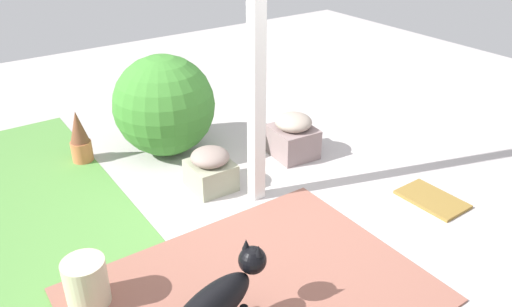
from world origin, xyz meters
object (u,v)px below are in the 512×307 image
at_px(stone_planter_nearest, 293,136).
at_px(ceramic_urn, 86,283).
at_px(doormat, 432,199).
at_px(terracotta_pot_spiky, 80,138).
at_px(porch_pillar, 256,69).
at_px(round_shrub, 164,105).
at_px(dog, 218,299).
at_px(stone_planter_mid, 211,169).

bearing_deg(stone_planter_nearest, ceramic_urn, 110.09).
bearing_deg(doormat, terracotta_pot_spiky, 42.60).
bearing_deg(ceramic_urn, porch_pillar, -74.80).
xyz_separation_m(stone_planter_nearest, terracotta_pot_spiky, (1.17, 1.89, 0.04)).
height_order(stone_planter_nearest, round_shrub, round_shrub).
distance_m(stone_planter_nearest, dog, 2.57).
height_order(porch_pillar, stone_planter_nearest, porch_pillar).
bearing_deg(doormat, stone_planter_mid, 48.67).
bearing_deg(stone_planter_mid, stone_planter_nearest, -86.08).
distance_m(stone_planter_nearest, doormat, 1.54).
bearing_deg(doormat, ceramic_urn, 80.29).
bearing_deg(terracotta_pot_spiky, stone_planter_mid, -145.81).
distance_m(stone_planter_mid, ceramic_urn, 1.69).
relative_size(stone_planter_mid, ceramic_urn, 1.13).
xyz_separation_m(dog, ceramic_urn, (0.77, 0.59, -0.14)).
bearing_deg(stone_planter_mid, porch_pillar, -145.10).
bearing_deg(stone_planter_nearest, porch_pillar, 119.80).
relative_size(porch_pillar, round_shrub, 2.32).
height_order(terracotta_pot_spiky, doormat, terracotta_pot_spiky).
distance_m(stone_planter_nearest, ceramic_urn, 2.68).
bearing_deg(round_shrub, doormat, -145.96).
bearing_deg(stone_planter_mid, round_shrub, 0.10).
bearing_deg(stone_planter_mid, ceramic_urn, 120.06).
xyz_separation_m(porch_pillar, round_shrub, (1.31, 0.27, -0.71)).
bearing_deg(ceramic_urn, dog, -142.65).
relative_size(porch_pillar, doormat, 4.19).
bearing_deg(round_shrub, stone_planter_nearest, -129.36).
relative_size(porch_pillar, stone_planter_nearest, 5.02).
bearing_deg(doormat, round_shrub, 34.04).
relative_size(round_shrub, doormat, 1.80).
bearing_deg(dog, porch_pillar, -42.73).
bearing_deg(stone_planter_mid, doormat, -131.33).
distance_m(terracotta_pot_spiky, ceramic_urn, 2.18).
height_order(porch_pillar, round_shrub, porch_pillar).
distance_m(dog, doormat, 2.47).
bearing_deg(round_shrub, ceramic_urn, 140.61).
height_order(porch_pillar, terracotta_pot_spiky, porch_pillar).
relative_size(stone_planter_mid, terracotta_pot_spiky, 0.74).
height_order(stone_planter_nearest, ceramic_urn, stone_planter_nearest).
relative_size(stone_planter_nearest, ceramic_urn, 1.34).
xyz_separation_m(terracotta_pot_spiky, dog, (-2.85, 0.04, 0.06)).
height_order(stone_planter_nearest, stone_planter_mid, stone_planter_nearest).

